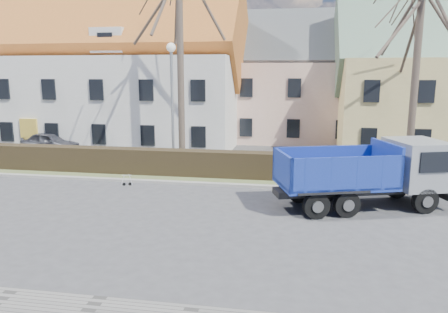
% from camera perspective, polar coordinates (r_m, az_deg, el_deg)
% --- Properties ---
extents(ground, '(120.00, 120.00, 0.00)m').
position_cam_1_polar(ground, '(16.27, -6.56, -7.79)').
color(ground, '#3F3F41').
extents(curb_far, '(80.00, 0.30, 0.12)m').
position_cam_1_polar(curb_far, '(20.51, -2.93, -3.56)').
color(curb_far, gray).
rests_on(curb_far, ground).
extents(grass_strip, '(80.00, 3.00, 0.10)m').
position_cam_1_polar(grass_strip, '(22.03, -2.01, -2.55)').
color(grass_strip, '#505D34').
rests_on(grass_strip, ground).
extents(hedge, '(60.00, 0.90, 1.30)m').
position_cam_1_polar(hedge, '(21.70, -2.13, -1.13)').
color(hedge, black).
rests_on(hedge, ground).
extents(building_white, '(26.80, 10.80, 9.50)m').
position_cam_1_polar(building_white, '(35.35, -19.94, 9.65)').
color(building_white, silver).
rests_on(building_white, ground).
extents(building_pink, '(10.80, 8.80, 8.00)m').
position_cam_1_polar(building_pink, '(34.76, 9.30, 8.91)').
color(building_pink, beige).
rests_on(building_pink, ground).
extents(tree_1, '(9.20, 9.20, 12.65)m').
position_cam_1_polar(tree_1, '(24.14, -5.74, 13.61)').
color(tree_1, '#4A3D33').
rests_on(tree_1, ground).
extents(tree_2, '(8.00, 8.00, 11.00)m').
position_cam_1_polar(tree_2, '(23.89, 23.81, 10.79)').
color(tree_2, '#4A3D33').
rests_on(tree_2, ground).
extents(dump_truck, '(7.20, 4.50, 2.70)m').
position_cam_1_polar(dump_truck, '(17.58, 16.85, -2.19)').
color(dump_truck, navy).
rests_on(dump_truck, ground).
extents(streetlight, '(0.53, 0.53, 6.73)m').
position_cam_1_polar(streetlight, '(22.77, -6.75, 6.29)').
color(streetlight, gray).
rests_on(streetlight, ground).
extents(cart_frame, '(0.71, 0.55, 0.58)m').
position_cam_1_polar(cart_frame, '(20.82, -13.08, -2.97)').
color(cart_frame, silver).
rests_on(cart_frame, ground).
extents(parked_car_a, '(4.21, 2.17, 1.37)m').
position_cam_1_polar(parked_car_a, '(30.55, -21.63, 1.73)').
color(parked_car_a, '#383941').
rests_on(parked_car_a, ground).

